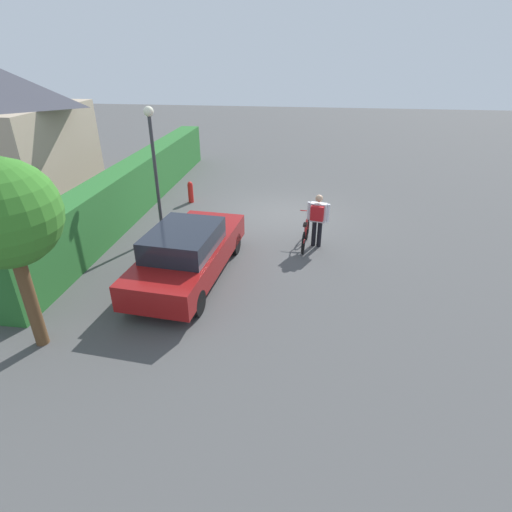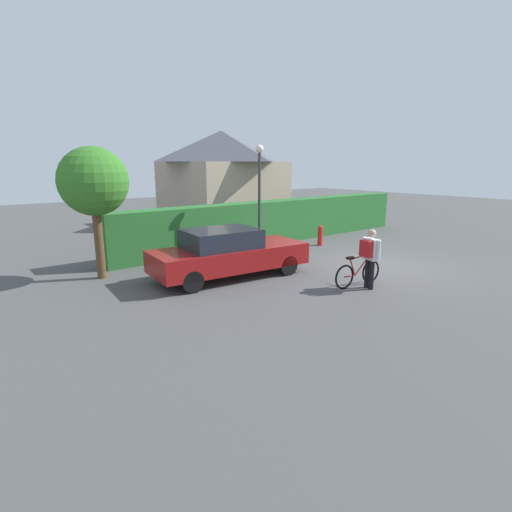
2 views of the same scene
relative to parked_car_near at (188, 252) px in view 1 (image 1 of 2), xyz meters
name	(u,v)px [view 1 (image 1 of 2)]	position (x,y,z in m)	size (l,w,h in m)	color
ground_plane	(282,214)	(4.75, -2.00, -0.73)	(60.00, 60.00, 0.00)	#4B4B4B
hedge_row	(137,185)	(4.75, 3.28, 0.14)	(14.54, 0.90, 1.73)	#28682C
parked_car_near	(188,252)	(0.00, 0.00, 0.00)	(4.67, 2.11, 1.43)	maroon
bicycle	(306,235)	(2.26, -2.88, -0.36)	(1.67, 0.50, 0.94)	black
person_rider	(318,216)	(2.28, -3.20, 0.23)	(0.42, 0.64, 1.59)	black
street_lamp	(154,155)	(2.46, 1.59, 1.80)	(0.28, 0.28, 3.86)	#38383D
tree_kerbside	(4,215)	(-2.90, 2.22, 2.00)	(1.90, 1.90, 3.71)	brown
fire_hydrant	(191,192)	(5.58, 1.54, -0.31)	(0.20, 0.20, 0.81)	red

